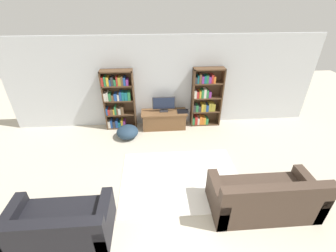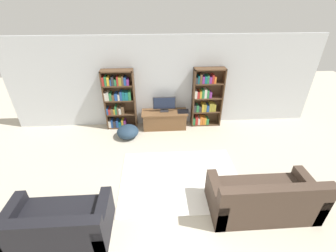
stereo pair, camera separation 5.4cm
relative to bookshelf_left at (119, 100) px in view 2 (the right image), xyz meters
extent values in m
cube|color=silver|center=(1.35, 0.18, 0.41)|extent=(8.80, 0.06, 2.60)
cube|color=#513823|center=(-0.38, -0.02, -0.01)|extent=(0.04, 0.30, 1.75)
cube|color=#513823|center=(0.46, -0.02, -0.01)|extent=(0.04, 0.30, 1.75)
cube|color=#513823|center=(0.04, 0.11, -0.01)|extent=(0.88, 0.04, 1.75)
cube|color=#513823|center=(0.04, -0.02, 0.85)|extent=(0.88, 0.30, 0.04)
cube|color=#513823|center=(0.04, -0.02, -0.87)|extent=(0.84, 0.30, 0.04)
cube|color=silver|center=(-0.33, -0.04, -0.75)|extent=(0.07, 0.24, 0.20)
cube|color=#234C99|center=(-0.26, -0.04, -0.72)|extent=(0.05, 0.24, 0.25)
cube|color=#333338|center=(-0.19, -0.04, -0.75)|extent=(0.08, 0.24, 0.20)
cube|color=#234C99|center=(-0.11, -0.04, -0.74)|extent=(0.07, 0.24, 0.22)
cube|color=#196B75|center=(-0.03, -0.04, -0.77)|extent=(0.07, 0.24, 0.16)
cube|color=gold|center=(0.05, -0.04, -0.74)|extent=(0.06, 0.24, 0.23)
cube|color=#7F338C|center=(0.11, -0.04, -0.75)|extent=(0.06, 0.24, 0.20)
cube|color=#513823|center=(0.04, -0.02, -0.43)|extent=(0.84, 0.30, 0.04)
cube|color=#234C99|center=(-0.34, -0.04, -0.32)|extent=(0.05, 0.24, 0.19)
cube|color=#B72D28|center=(-0.29, -0.04, -0.33)|extent=(0.06, 0.24, 0.16)
cube|color=brown|center=(-0.21, -0.04, -0.33)|extent=(0.08, 0.24, 0.17)
cube|color=gold|center=(-0.15, -0.04, -0.33)|extent=(0.04, 0.24, 0.17)
cube|color=#2D7F47|center=(-0.10, -0.04, -0.29)|extent=(0.05, 0.24, 0.25)
cube|color=brown|center=(-0.04, -0.04, -0.30)|extent=(0.04, 0.24, 0.22)
cube|color=silver|center=(0.02, -0.04, -0.32)|extent=(0.07, 0.24, 0.18)
cube|color=brown|center=(0.09, -0.04, -0.30)|extent=(0.08, 0.24, 0.23)
cube|color=#513823|center=(0.04, -0.02, 0.01)|extent=(0.84, 0.30, 0.04)
cube|color=silver|center=(-0.33, -0.04, 0.14)|extent=(0.07, 0.24, 0.22)
cube|color=silver|center=(-0.27, -0.04, 0.15)|extent=(0.04, 0.24, 0.25)
cube|color=#2D7F47|center=(-0.20, -0.04, 0.13)|extent=(0.06, 0.24, 0.21)
cube|color=brown|center=(-0.13, -0.04, 0.11)|extent=(0.07, 0.24, 0.16)
cube|color=#234C99|center=(-0.05, -0.04, 0.13)|extent=(0.08, 0.24, 0.20)
cube|color=silver|center=(0.03, -0.04, 0.11)|extent=(0.05, 0.24, 0.17)
cube|color=#234C99|center=(0.09, -0.04, 0.15)|extent=(0.06, 0.24, 0.25)
cube|color=#196B75|center=(0.16, -0.04, 0.15)|extent=(0.07, 0.24, 0.24)
cube|color=#196B75|center=(0.25, -0.04, 0.14)|extent=(0.08, 0.24, 0.23)
cube|color=#2D7F47|center=(0.33, -0.04, 0.15)|extent=(0.07, 0.24, 0.24)
cube|color=#513823|center=(0.04, -0.02, 0.45)|extent=(0.84, 0.30, 0.04)
cube|color=#B72D28|center=(-0.34, -0.04, 0.58)|extent=(0.06, 0.24, 0.24)
cube|color=#2D7F47|center=(-0.27, -0.04, 0.59)|extent=(0.05, 0.24, 0.26)
cube|color=gold|center=(-0.20, -0.04, 0.58)|extent=(0.07, 0.24, 0.24)
cube|color=#234C99|center=(-0.14, -0.04, 0.55)|extent=(0.04, 0.24, 0.17)
cube|color=#333338|center=(-0.09, -0.04, 0.58)|extent=(0.06, 0.24, 0.24)
cube|color=#2D7F47|center=(-0.02, -0.04, 0.55)|extent=(0.06, 0.24, 0.17)
cube|color=#B72D28|center=(0.04, -0.04, 0.59)|extent=(0.04, 0.24, 0.24)
cube|color=#9E9333|center=(0.11, -0.04, 0.58)|extent=(0.08, 0.24, 0.23)
cube|color=brown|center=(0.18, -0.04, 0.59)|extent=(0.05, 0.24, 0.25)
cube|color=#234C99|center=(0.24, -0.04, 0.58)|extent=(0.06, 0.24, 0.22)
cube|color=#7F338C|center=(0.32, -0.04, 0.55)|extent=(0.06, 0.24, 0.17)
cube|color=#513823|center=(2.15, -0.02, -0.01)|extent=(0.04, 0.30, 1.75)
cube|color=#513823|center=(2.99, -0.02, -0.01)|extent=(0.04, 0.30, 1.75)
cube|color=#513823|center=(2.57, 0.11, -0.01)|extent=(0.88, 0.04, 1.75)
cube|color=#513823|center=(2.57, -0.02, 0.85)|extent=(0.88, 0.30, 0.04)
cube|color=#513823|center=(2.57, -0.02, -0.87)|extent=(0.84, 0.30, 0.04)
cube|color=#2D7F47|center=(2.20, -0.04, -0.74)|extent=(0.07, 0.24, 0.22)
cube|color=#B72D28|center=(2.28, -0.04, -0.72)|extent=(0.08, 0.24, 0.26)
cube|color=silver|center=(2.35, -0.04, -0.75)|extent=(0.06, 0.24, 0.21)
cube|color=orange|center=(2.42, -0.04, -0.72)|extent=(0.07, 0.24, 0.26)
cube|color=orange|center=(2.50, -0.04, -0.73)|extent=(0.07, 0.24, 0.23)
cube|color=gold|center=(2.55, -0.04, -0.74)|extent=(0.04, 0.24, 0.22)
cube|color=#2D7F47|center=(2.62, -0.04, -0.76)|extent=(0.07, 0.24, 0.19)
cube|color=#513823|center=(2.57, -0.02, -0.43)|extent=(0.84, 0.30, 0.04)
cube|color=#333338|center=(2.20, -0.04, -0.31)|extent=(0.07, 0.24, 0.21)
cube|color=#2D7F47|center=(2.28, -0.04, -0.31)|extent=(0.07, 0.24, 0.20)
cube|color=#333338|center=(2.36, -0.04, -0.33)|extent=(0.07, 0.24, 0.17)
cube|color=gold|center=(2.43, -0.04, -0.29)|extent=(0.06, 0.24, 0.24)
cube|color=#9E9333|center=(2.50, -0.04, -0.30)|extent=(0.07, 0.24, 0.22)
cube|color=#234C99|center=(2.58, -0.04, -0.31)|extent=(0.07, 0.24, 0.20)
cube|color=#9E9333|center=(2.66, -0.04, -0.28)|extent=(0.07, 0.24, 0.26)
cube|color=#9E9333|center=(2.73, -0.04, -0.28)|extent=(0.05, 0.24, 0.25)
cube|color=#9E9333|center=(2.79, -0.04, -0.30)|extent=(0.06, 0.24, 0.23)
cube|color=#513823|center=(2.57, -0.02, 0.01)|extent=(0.84, 0.30, 0.04)
cube|color=silver|center=(2.20, -0.04, 0.13)|extent=(0.08, 0.24, 0.22)
cube|color=#B72D28|center=(2.28, -0.04, 0.12)|extent=(0.07, 0.24, 0.18)
cube|color=gold|center=(2.34, -0.04, 0.13)|extent=(0.05, 0.24, 0.21)
cube|color=#2D7F47|center=(2.41, -0.04, 0.14)|extent=(0.06, 0.24, 0.24)
cube|color=silver|center=(2.48, -0.04, 0.15)|extent=(0.07, 0.24, 0.26)
cube|color=#2D7F47|center=(2.55, -0.04, 0.14)|extent=(0.06, 0.24, 0.23)
cube|color=#7F338C|center=(2.62, -0.04, 0.11)|extent=(0.07, 0.24, 0.17)
cube|color=#513823|center=(2.57, -0.02, 0.45)|extent=(0.84, 0.30, 0.04)
cube|color=#333338|center=(2.20, -0.04, 0.55)|extent=(0.06, 0.24, 0.17)
cube|color=#196B75|center=(2.25, -0.04, 0.57)|extent=(0.04, 0.24, 0.21)
cube|color=brown|center=(2.31, -0.04, 0.59)|extent=(0.06, 0.24, 0.26)
cube|color=#7F338C|center=(2.38, -0.04, 0.56)|extent=(0.06, 0.24, 0.20)
cube|color=#196B75|center=(2.45, -0.04, 0.57)|extent=(0.06, 0.24, 0.21)
cube|color=#2D7F47|center=(2.51, -0.04, 0.58)|extent=(0.05, 0.24, 0.22)
cube|color=#7F338C|center=(2.58, -0.04, 0.56)|extent=(0.07, 0.24, 0.18)
cube|color=#B72D28|center=(2.65, -0.04, 0.58)|extent=(0.06, 0.24, 0.23)
cube|color=orange|center=(2.71, -0.04, 0.55)|extent=(0.06, 0.24, 0.18)
cube|color=brown|center=(1.30, -0.14, -0.64)|extent=(1.25, 0.49, 0.48)
cube|color=brown|center=(1.30, -0.14, -0.38)|extent=(1.33, 0.52, 0.04)
cube|color=#2D2D33|center=(1.30, -0.10, -0.35)|extent=(0.24, 0.16, 0.03)
cylinder|color=#2D2D33|center=(1.30, -0.10, -0.31)|extent=(0.04, 0.04, 0.05)
cube|color=#2D2D33|center=(1.30, -0.10, -0.10)|extent=(0.66, 0.04, 0.37)
cube|color=#19233D|center=(1.30, -0.12, -0.10)|extent=(0.61, 0.00, 0.33)
cube|color=#28282D|center=(1.85, -0.17, -0.35)|extent=(0.32, 0.26, 0.02)
cube|color=black|center=(1.85, -0.17, -0.34)|extent=(0.31, 0.25, 0.00)
cube|color=white|center=(1.53, -2.37, -0.88)|extent=(2.59, 1.92, 0.02)
cube|color=black|center=(-0.60, -3.53, -0.68)|extent=(1.63, 0.90, 0.42)
cube|color=black|center=(-0.60, -3.89, -0.28)|extent=(1.63, 0.18, 0.37)
cube|color=black|center=(-1.33, -3.53, -0.59)|extent=(0.18, 0.90, 0.60)
cube|color=black|center=(0.13, -3.53, -0.59)|extent=(0.18, 0.90, 0.60)
cube|color=#423328|center=(2.93, -3.23, -0.67)|extent=(1.90, 0.91, 0.43)
cube|color=#423328|center=(2.93, -3.59, -0.22)|extent=(1.90, 0.18, 0.48)
cube|color=#423328|center=(2.07, -3.23, -0.58)|extent=(0.18, 0.91, 0.61)
cube|color=#423328|center=(3.79, -3.23, -0.58)|extent=(0.18, 0.91, 0.61)
ellipsoid|color=#23384C|center=(0.25, -0.61, -0.71)|extent=(0.60, 0.60, 0.35)
camera|label=1|loc=(0.98, -5.97, 2.64)|focal=24.00mm
camera|label=2|loc=(1.03, -5.97, 2.64)|focal=24.00mm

